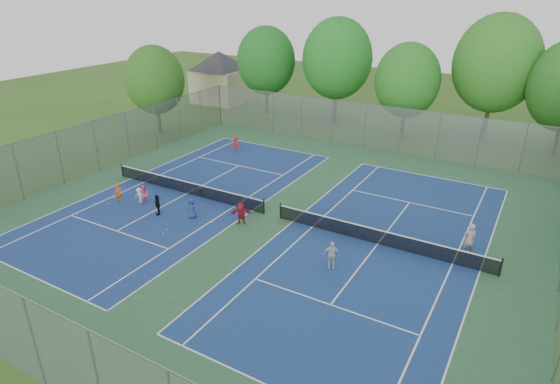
# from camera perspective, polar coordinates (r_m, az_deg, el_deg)

# --- Properties ---
(ground) EXTENTS (120.00, 120.00, 0.00)m
(ground) POSITION_cam_1_polar(r_m,az_deg,el_deg) (29.78, -0.97, -2.96)
(ground) COLOR #31581B
(ground) RESTS_ON ground
(court_pad) EXTENTS (32.00, 32.00, 0.01)m
(court_pad) POSITION_cam_1_polar(r_m,az_deg,el_deg) (29.78, -0.97, -2.95)
(court_pad) COLOR #2A5A38
(court_pad) RESTS_ON ground
(court_left) EXTENTS (10.97, 23.77, 0.01)m
(court_left) POSITION_cam_1_polar(r_m,az_deg,el_deg) (33.60, -11.24, -0.17)
(court_left) COLOR navy
(court_left) RESTS_ON court_pad
(court_right) EXTENTS (10.97, 23.77, 0.01)m
(court_right) POSITION_cam_1_polar(r_m,az_deg,el_deg) (27.25, 11.81, -6.21)
(court_right) COLOR navy
(court_right) RESTS_ON court_pad
(net_left) EXTENTS (12.87, 0.10, 0.91)m
(net_left) POSITION_cam_1_polar(r_m,az_deg,el_deg) (33.43, -11.30, 0.52)
(net_left) COLOR black
(net_left) RESTS_ON ground
(net_right) EXTENTS (12.87, 0.10, 0.91)m
(net_right) POSITION_cam_1_polar(r_m,az_deg,el_deg) (27.03, 11.89, -5.41)
(net_right) COLOR black
(net_right) RESTS_ON ground
(fence_north) EXTENTS (32.00, 0.10, 4.00)m
(fence_north) POSITION_cam_1_polar(r_m,az_deg,el_deg) (42.66, 10.29, 7.93)
(fence_north) COLOR gray
(fence_north) RESTS_ON ground
(fence_south) EXTENTS (32.00, 0.10, 4.00)m
(fence_south) POSITION_cam_1_polar(r_m,az_deg,el_deg) (19.15, -27.71, -16.08)
(fence_south) COLOR gray
(fence_south) RESTS_ON ground
(fence_west) EXTENTS (0.10, 32.00, 4.00)m
(fence_west) POSITION_cam_1_polar(r_m,az_deg,el_deg) (39.18, -21.54, 5.20)
(fence_west) COLOR gray
(fence_west) RESTS_ON ground
(house) EXTENTS (11.03, 11.03, 7.30)m
(house) POSITION_cam_1_polar(r_m,az_deg,el_deg) (59.58, -7.42, 14.77)
(house) COLOR #B7A88C
(house) RESTS_ON ground
(tree_nw) EXTENTS (6.40, 6.40, 9.58)m
(tree_nw) POSITION_cam_1_polar(r_m,az_deg,el_deg) (53.19, -1.71, 15.70)
(tree_nw) COLOR #443326
(tree_nw) RESTS_ON ground
(tree_nl) EXTENTS (7.20, 7.20, 10.69)m
(tree_nl) POSITION_cam_1_polar(r_m,az_deg,el_deg) (50.29, 6.99, 15.82)
(tree_nl) COLOR #443326
(tree_nl) RESTS_ON ground
(tree_nc) EXTENTS (6.00, 6.00, 8.85)m
(tree_nc) POSITION_cam_1_polar(r_m,az_deg,el_deg) (45.99, 15.26, 12.98)
(tree_nc) COLOR #443326
(tree_nc) RESTS_ON ground
(tree_nr) EXTENTS (7.60, 7.60, 11.42)m
(tree_nr) POSITION_cam_1_polar(r_m,az_deg,el_deg) (47.39, 24.89, 14.00)
(tree_nr) COLOR #443326
(tree_nr) RESTS_ON ground
(tree_side_w) EXTENTS (5.60, 5.60, 8.47)m
(tree_side_w) POSITION_cam_1_polar(r_m,az_deg,el_deg) (47.05, -15.03, 13.05)
(tree_side_w) COLOR #443326
(tree_side_w) RESTS_ON ground
(ball_crate) EXTENTS (0.41, 0.41, 0.27)m
(ball_crate) POSITION_cam_1_polar(r_m,az_deg,el_deg) (33.07, -14.86, -0.70)
(ball_crate) COLOR blue
(ball_crate) RESTS_ON ground
(ball_hopper) EXTENTS (0.29, 0.29, 0.47)m
(ball_hopper) POSITION_cam_1_polar(r_m,az_deg,el_deg) (33.24, -9.53, 0.11)
(ball_hopper) COLOR green
(ball_hopper) RESTS_ON ground
(student_a) EXTENTS (0.57, 0.49, 1.32)m
(student_a) POSITION_cam_1_polar(r_m,az_deg,el_deg) (33.24, -19.04, -0.12)
(student_a) COLOR #CE5613
(student_a) RESTS_ON ground
(student_b) EXTENTS (0.71, 0.59, 1.32)m
(student_b) POSITION_cam_1_polar(r_m,az_deg,el_deg) (32.45, -16.21, -0.33)
(student_b) COLOR #E75993
(student_b) RESTS_ON ground
(student_c) EXTENTS (0.72, 0.47, 1.05)m
(student_c) POSITION_cam_1_polar(r_m,az_deg,el_deg) (32.83, -16.76, -0.37)
(student_c) COLOR silver
(student_c) RESTS_ON ground
(student_d) EXTENTS (0.88, 0.69, 1.40)m
(student_d) POSITION_cam_1_polar(r_m,az_deg,el_deg) (30.67, -14.71, -1.52)
(student_d) COLOR black
(student_d) RESTS_ON ground
(student_e) EXTENTS (0.71, 0.53, 1.31)m
(student_e) POSITION_cam_1_polar(r_m,az_deg,el_deg) (29.81, -10.68, -1.98)
(student_e) COLOR navy
(student_e) RESTS_ON ground
(student_f) EXTENTS (1.35, 1.09, 1.44)m
(student_f) POSITION_cam_1_polar(r_m,az_deg,el_deg) (28.66, -4.76, -2.57)
(student_f) COLOR #A61727
(student_f) RESTS_ON ground
(child_far_baseline) EXTENTS (0.84, 0.50, 1.29)m
(child_far_baseline) POSITION_cam_1_polar(r_m,az_deg,el_deg) (41.72, -5.42, 5.90)
(child_far_baseline) COLOR red
(child_far_baseline) RESTS_ON ground
(instructor) EXTENTS (0.84, 0.75, 1.93)m
(instructor) POSITION_cam_1_polar(r_m,az_deg,el_deg) (27.16, 22.08, -5.40)
(instructor) COLOR gray
(instructor) RESTS_ON ground
(teen_court_b) EXTENTS (0.96, 0.73, 1.52)m
(teen_court_b) POSITION_cam_1_polar(r_m,az_deg,el_deg) (24.41, 6.30, -7.60)
(teen_court_b) COLOR silver
(teen_court_b) RESTS_ON ground
(tennis_ball_0) EXTENTS (0.07, 0.07, 0.07)m
(tennis_ball_0) POSITION_cam_1_polar(r_m,az_deg,el_deg) (28.53, -14.09, -4.95)
(tennis_ball_0) COLOR #CBF238
(tennis_ball_0) RESTS_ON ground
(tennis_ball_1) EXTENTS (0.07, 0.07, 0.07)m
(tennis_ball_1) POSITION_cam_1_polar(r_m,az_deg,el_deg) (27.71, -11.56, -5.60)
(tennis_ball_1) COLOR #C8D531
(tennis_ball_1) RESTS_ON ground
(tennis_ball_2) EXTENTS (0.07, 0.07, 0.07)m
(tennis_ball_2) POSITION_cam_1_polar(r_m,az_deg,el_deg) (34.16, -19.57, -0.70)
(tennis_ball_2) COLOR yellow
(tennis_ball_2) RESTS_ON ground
(tennis_ball_3) EXTENTS (0.07, 0.07, 0.07)m
(tennis_ball_3) POSITION_cam_1_polar(r_m,az_deg,el_deg) (30.86, -14.71, -2.73)
(tennis_ball_3) COLOR #C1E134
(tennis_ball_3) RESTS_ON ground
(tennis_ball_4) EXTENTS (0.07, 0.07, 0.07)m
(tennis_ball_4) POSITION_cam_1_polar(r_m,az_deg,el_deg) (34.46, -17.73, -0.23)
(tennis_ball_4) COLOR #B4C82E
(tennis_ball_4) RESTS_ON ground
(tennis_ball_5) EXTENTS (0.07, 0.07, 0.07)m
(tennis_ball_5) POSITION_cam_1_polar(r_m,az_deg,el_deg) (33.38, -20.23, -1.38)
(tennis_ball_5) COLOR gold
(tennis_ball_5) RESTS_ON ground
(tennis_ball_6) EXTENTS (0.07, 0.07, 0.07)m
(tennis_ball_6) POSITION_cam_1_polar(r_m,az_deg,el_deg) (32.64, -23.43, -2.50)
(tennis_ball_6) COLOR #BEDB32
(tennis_ball_6) RESTS_ON ground
(tennis_ball_7) EXTENTS (0.07, 0.07, 0.07)m
(tennis_ball_7) POSITION_cam_1_polar(r_m,az_deg,el_deg) (33.80, -21.80, -1.32)
(tennis_ball_7) COLOR #CEE735
(tennis_ball_7) RESTS_ON ground
(tennis_ball_8) EXTENTS (0.07, 0.07, 0.07)m
(tennis_ball_8) POSITION_cam_1_polar(r_m,az_deg,el_deg) (29.26, -8.28, -3.68)
(tennis_ball_8) COLOR #BAD732
(tennis_ball_8) RESTS_ON ground
(tennis_ball_9) EXTENTS (0.07, 0.07, 0.07)m
(tennis_ball_9) POSITION_cam_1_polar(r_m,az_deg,el_deg) (28.87, -13.60, -4.54)
(tennis_ball_9) COLOR #CCD531
(tennis_ball_9) RESTS_ON ground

